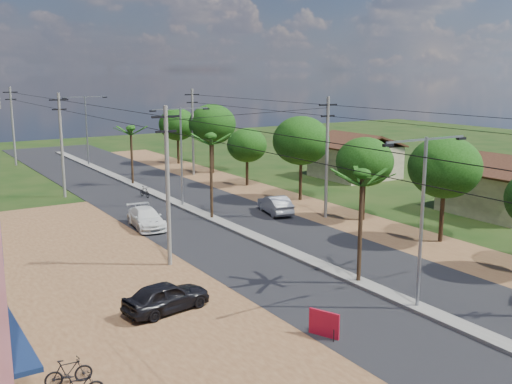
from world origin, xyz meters
TOP-DOWN VIEW (x-y plane):
  - ground at (0.00, 0.00)m, footprint 160.00×160.00m
  - road at (0.00, 15.00)m, footprint 12.00×110.00m
  - median at (0.00, 18.00)m, footprint 1.00×90.00m
  - dirt_lot_west at (-15.00, 8.00)m, footprint 18.00×46.00m
  - dirt_shoulder_east at (8.50, 15.00)m, footprint 5.00×90.00m
  - house_east_near at (20.00, 10.00)m, footprint 7.60×7.50m
  - house_east_far at (21.00, 28.00)m, footprint 7.60×7.50m
  - tree_east_c at (9.70, 7.00)m, footprint 4.60×4.60m
  - tree_east_d at (9.40, 14.00)m, footprint 4.20×4.20m
  - tree_east_e at (9.60, 22.00)m, footprint 4.80×4.80m
  - tree_east_f at (9.20, 30.00)m, footprint 3.80×3.80m
  - tree_east_g at (9.80, 38.00)m, footprint 5.00×5.00m
  - tree_east_h at (9.50, 46.00)m, footprint 4.40×4.40m
  - palm_median_near at (0.00, 4.00)m, footprint 2.00×2.00m
  - palm_median_mid at (0.00, 20.00)m, footprint 2.00×2.00m
  - palm_median_far at (0.00, 36.00)m, footprint 2.00×2.00m
  - streetlight_near at (0.00, 0.00)m, footprint 5.10×0.18m
  - streetlight_mid at (0.00, 25.00)m, footprint 5.10×0.18m
  - streetlight_far at (0.00, 50.00)m, footprint 5.10×0.18m
  - utility_pole_w_b at (-7.00, 12.00)m, footprint 1.60×0.24m
  - utility_pole_w_c at (-7.00, 34.00)m, footprint 1.60×0.24m
  - utility_pole_w_d at (-7.00, 55.00)m, footprint 1.60×0.24m
  - utility_pole_e_b at (7.50, 16.00)m, footprint 1.60×0.24m
  - utility_pole_e_c at (7.50, 38.00)m, footprint 1.60×0.24m
  - car_silver_mid at (5.00, 19.05)m, footprint 2.36×4.46m
  - car_white_far at (-5.00, 20.38)m, footprint 2.47×4.90m
  - car_parked_dark at (-9.90, 5.95)m, footprint 4.30×2.27m
  - moto_rider_west_a at (-5.00, 19.01)m, footprint 1.16×1.70m
  - moto_rider_west_b at (-1.20, 30.06)m, footprint 0.62×1.62m
  - roadside_sign at (-5.50, -0.01)m, footprint 0.64×1.30m

SIDE VIEW (x-z plane):
  - ground at x=0.00m, z-range 0.00..0.00m
  - dirt_shoulder_east at x=8.50m, z-range 0.00..0.03m
  - dirt_lot_west at x=-15.00m, z-range 0.00..0.04m
  - road at x=0.00m, z-range 0.00..0.04m
  - median at x=0.00m, z-range 0.00..0.18m
  - moto_rider_west_a at x=-5.00m, z-range 0.00..0.84m
  - moto_rider_west_b at x=-1.20m, z-range 0.00..0.95m
  - roadside_sign at x=-5.50m, z-range 0.00..1.14m
  - car_white_far at x=-5.00m, z-range 0.00..1.37m
  - car_parked_dark at x=-9.90m, z-range 0.00..1.40m
  - car_silver_mid at x=5.00m, z-range 0.00..1.40m
  - house_east_near at x=20.00m, z-range 0.09..4.69m
  - house_east_far at x=21.00m, z-range 0.09..4.69m
  - tree_east_f at x=9.20m, z-range 1.13..6.64m
  - tree_east_d at x=9.40m, z-range 1.27..7.41m
  - tree_east_h at x=9.50m, z-range 1.38..7.90m
  - utility_pole_w_b at x=-7.00m, z-range 0.26..9.26m
  - utility_pole_w_c at x=-7.00m, z-range 0.26..9.26m
  - utility_pole_w_d at x=-7.00m, z-range 0.26..9.26m
  - utility_pole_e_b at x=7.50m, z-range 0.26..9.26m
  - utility_pole_e_c at x=7.50m, z-range 0.26..9.26m
  - streetlight_near at x=0.00m, z-range 0.79..8.79m
  - streetlight_mid at x=0.00m, z-range 0.79..8.79m
  - streetlight_far at x=0.00m, z-range 0.79..8.79m
  - tree_east_c at x=9.70m, z-range 1.45..8.28m
  - tree_east_e at x=9.60m, z-range 1.52..8.66m
  - tree_east_g at x=9.80m, z-range 1.55..8.93m
  - palm_median_far at x=0.00m, z-range 2.34..8.19m
  - palm_median_near at x=0.00m, z-range 2.46..8.61m
  - palm_median_mid at x=0.00m, z-range 2.62..9.17m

